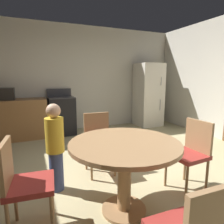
{
  "coord_description": "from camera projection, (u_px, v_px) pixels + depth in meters",
  "views": [
    {
      "loc": [
        -1.14,
        -2.19,
        1.4
      ],
      "look_at": [
        0.11,
        0.76,
        0.82
      ],
      "focal_mm": 31.51,
      "sensor_mm": 36.0,
      "label": 1
    }
  ],
  "objects": [
    {
      "name": "ground_plane",
      "position": [
        126.0,
        181.0,
        2.67
      ],
      "size": [
        14.0,
        14.0,
        0.0
      ],
      "primitive_type": "plane",
      "color": "tan"
    },
    {
      "name": "wall_back",
      "position": [
        75.0,
        79.0,
        5.18
      ],
      "size": [
        5.94,
        0.12,
        2.7
      ],
      "primitive_type": "cube",
      "color": "beige",
      "rests_on": "ground"
    },
    {
      "name": "kitchen_counter",
      "position": [
        2.0,
        120.0,
        4.31
      ],
      "size": [
        1.88,
        0.6,
        0.9
      ],
      "primitive_type": "cube",
      "color": "olive",
      "rests_on": "ground"
    },
    {
      "name": "oven_range",
      "position": [
        62.0,
        115.0,
        4.81
      ],
      "size": [
        0.6,
        0.6,
        1.1
      ],
      "color": "black",
      "rests_on": "ground"
    },
    {
      "name": "refrigerator",
      "position": [
        148.0,
        95.0,
        5.63
      ],
      "size": [
        0.68,
        0.68,
        1.76
      ],
      "color": "silver",
      "rests_on": "ground"
    },
    {
      "name": "microwave",
      "position": [
        3.0,
        94.0,
        4.24
      ],
      "size": [
        0.44,
        0.32,
        0.26
      ],
      "primitive_type": "cube",
      "color": "black",
      "rests_on": "kitchen_counter"
    },
    {
      "name": "dining_table",
      "position": [
        125.0,
        157.0,
        1.98
      ],
      "size": [
        1.11,
        1.11,
        0.76
      ],
      "color": "#9E754C",
      "rests_on": "ground"
    },
    {
      "name": "chair_east",
      "position": [
        191.0,
        150.0,
        2.43
      ],
      "size": [
        0.43,
        0.43,
        0.87
      ],
      "rotation": [
        0.0,
        0.0,
        3.21
      ],
      "color": "#9E754C",
      "rests_on": "ground"
    },
    {
      "name": "chair_north",
      "position": [
        99.0,
        139.0,
        2.88
      ],
      "size": [
        0.42,
        0.42,
        0.87
      ],
      "rotation": [
        0.0,
        0.0,
        4.66
      ],
      "color": "#9E754C",
      "rests_on": "ground"
    },
    {
      "name": "chair_west",
      "position": [
        22.0,
        181.0,
        1.72
      ],
      "size": [
        0.44,
        0.44,
        0.87
      ],
      "rotation": [
        0.0,
        0.0,
        6.18
      ],
      "color": "#9E754C",
      "rests_on": "ground"
    },
    {
      "name": "person_child",
      "position": [
        55.0,
        145.0,
        2.37
      ],
      "size": [
        0.31,
        0.31,
        1.09
      ],
      "rotation": [
        0.0,
        0.0,
        5.43
      ],
      "color": "#3D4C84",
      "rests_on": "ground"
    }
  ]
}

